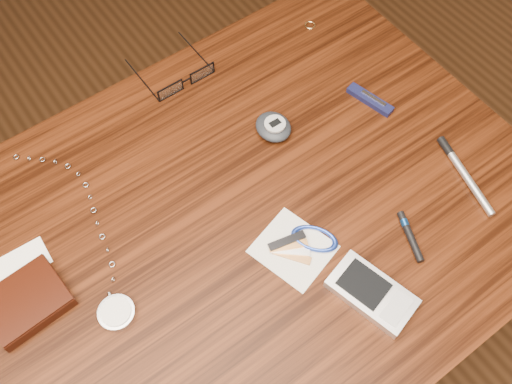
% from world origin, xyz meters
% --- Properties ---
extents(ground, '(3.80, 3.80, 0.00)m').
position_xyz_m(ground, '(0.00, 0.00, 0.00)').
color(ground, '#472814').
rests_on(ground, ground).
extents(desk, '(1.00, 0.70, 0.75)m').
position_xyz_m(desk, '(0.00, 0.00, 0.65)').
color(desk, '#381708').
rests_on(desk, ground).
extents(wallet_and_card, '(0.12, 0.14, 0.02)m').
position_xyz_m(wallet_and_card, '(-0.29, 0.07, 0.76)').
color(wallet_and_card, black).
rests_on(wallet_and_card, desk).
extents(eyeglasses, '(0.12, 0.12, 0.03)m').
position_xyz_m(eyeglasses, '(0.10, 0.28, 0.76)').
color(eyeglasses, black).
rests_on(eyeglasses, desk).
extents(gold_ring, '(0.03, 0.03, 0.00)m').
position_xyz_m(gold_ring, '(0.37, 0.26, 0.75)').
color(gold_ring, '#F1C27A').
rests_on(gold_ring, desk).
extents(pocket_watch, '(0.09, 0.36, 0.02)m').
position_xyz_m(pocket_watch, '(-0.20, -0.01, 0.76)').
color(pocket_watch, '#B8B7BC').
rests_on(pocket_watch, desk).
extents(pda_phone, '(0.09, 0.13, 0.02)m').
position_xyz_m(pda_phone, '(0.11, -0.21, 0.76)').
color(pda_phone, silver).
rests_on(pda_phone, desk).
extents(pedometer, '(0.06, 0.07, 0.03)m').
position_xyz_m(pedometer, '(0.17, 0.10, 0.76)').
color(pedometer, '#20242B').
rests_on(pedometer, desk).
extents(notepad_keys, '(0.14, 0.13, 0.01)m').
position_xyz_m(notepad_keys, '(0.08, -0.09, 0.75)').
color(notepad_keys, silver).
rests_on(notepad_keys, desk).
extents(pocket_knife, '(0.04, 0.09, 0.01)m').
position_xyz_m(pocket_knife, '(0.34, 0.06, 0.76)').
color(pocket_knife, '#13163E').
rests_on(pocket_knife, desk).
extents(silver_pen, '(0.05, 0.15, 0.01)m').
position_xyz_m(silver_pen, '(0.36, -0.14, 0.76)').
color(silver_pen, silver).
rests_on(silver_pen, desk).
extents(black_blue_pen, '(0.04, 0.08, 0.01)m').
position_xyz_m(black_blue_pen, '(0.22, -0.17, 0.76)').
color(black_blue_pen, black).
rests_on(black_blue_pen, desk).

